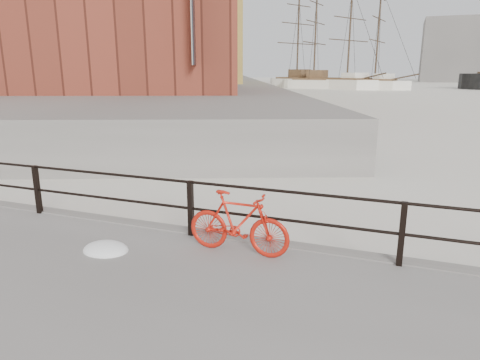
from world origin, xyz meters
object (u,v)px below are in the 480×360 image
Objects in this scene: schooner_left at (343,89)px; workboat_near at (70,106)px; bicycle at (238,223)px; workboat_far at (155,96)px; schooner_mid at (320,88)px.

workboat_near is at bearing -100.74° from schooner_left.
bicycle is 0.14× the size of workboat_far.
schooner_mid reaches higher than bicycle.
schooner_mid is at bearing 40.62° from workboat_far.
workboat_near is at bearing -112.09° from workboat_far.
schooner_left is 2.03× the size of workboat_far.
workboat_near is at bearing -76.29° from schooner_mid.
bicycle is 78.20m from schooner_mid.
schooner_mid is 1.07× the size of schooner_left.
schooner_left is (4.45, -1.93, 0.00)m from schooner_mid.
workboat_far is at bearing -84.55° from schooner_mid.
schooner_left reaches higher than bicycle.
bicycle is at bearing -47.68° from workboat_near.
schooner_left is at bearing 5.44° from schooner_mid.
workboat_far is (-15.03, -34.59, 0.00)m from schooner_mid.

